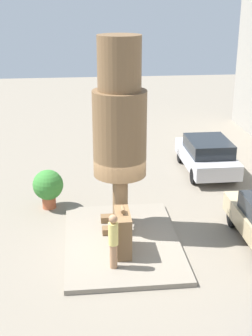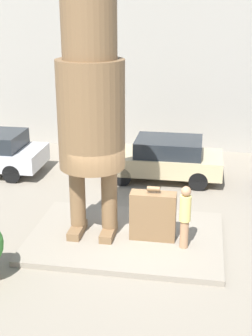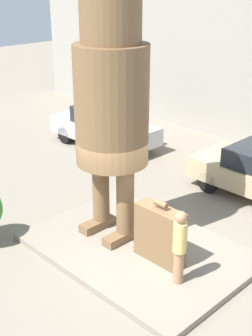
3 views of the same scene
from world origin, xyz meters
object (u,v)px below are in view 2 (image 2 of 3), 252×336
tourist (185,215)px  statue_figure (91,99)px  parked_car_tan (164,158)px  giant_suitcase (153,216)px

tourist → statue_figure: bearing=170.2°
statue_figure → parked_car_tan: bearing=72.7°
statue_figure → giant_suitcase: (1.55, -0.07, -2.90)m
giant_suitcase → parked_car_tan: size_ratio=0.35×
statue_figure → tourist: (2.36, -0.41, -2.64)m
parked_car_tan → statue_figure: bearing=72.7°
giant_suitcase → tourist: (0.81, -0.34, 0.25)m
statue_figure → giant_suitcase: statue_figure is taller
statue_figure → tourist: size_ratio=3.74×
giant_suitcase → statue_figure: bearing=177.5°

